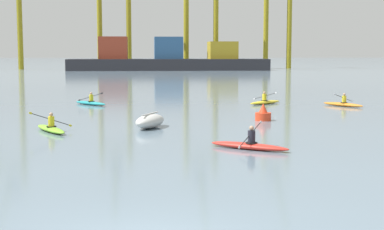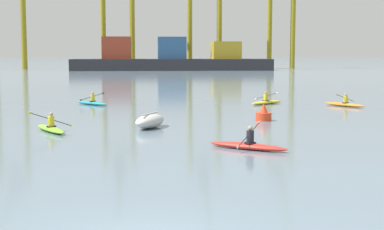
{
  "view_description": "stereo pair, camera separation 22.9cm",
  "coord_description": "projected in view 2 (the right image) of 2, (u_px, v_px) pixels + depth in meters",
  "views": [
    {
      "loc": [
        0.02,
        -10.8,
        3.85
      ],
      "look_at": [
        2.53,
        18.64,
        0.6
      ],
      "focal_mm": 53.41,
      "sensor_mm": 36.0,
      "label": 1
    },
    {
      "loc": [
        0.24,
        -10.82,
        3.85
      ],
      "look_at": [
        2.53,
        18.64,
        0.6
      ],
      "focal_mm": 53.41,
      "sensor_mm": 36.0,
      "label": 2
    }
  ],
  "objects": [
    {
      "name": "kayak_yellow",
      "position": [
        266.0,
        102.0,
        42.6
      ],
      "size": [
        3.0,
        2.63,
        0.97
      ],
      "color": "yellow",
      "rests_on": "ground"
    },
    {
      "name": "channel_buoy",
      "position": [
        264.0,
        114.0,
        32.28
      ],
      "size": [
        0.9,
        0.9,
        1.0
      ],
      "color": "red",
      "rests_on": "ground"
    },
    {
      "name": "kayak_teal",
      "position": [
        92.0,
        102.0,
        42.06
      ],
      "size": [
        2.75,
        2.91,
        0.95
      ],
      "color": "teal",
      "rests_on": "ground"
    },
    {
      "name": "kayak_red",
      "position": [
        248.0,
        145.0,
        22.71
      ],
      "size": [
        3.11,
        2.48,
        1.08
      ],
      "color": "red",
      "rests_on": "ground"
    },
    {
      "name": "kayak_orange",
      "position": [
        344.0,
        104.0,
        40.83
      ],
      "size": [
        2.38,
        3.17,
        0.98
      ],
      "color": "orange",
      "rests_on": "ground"
    },
    {
      "name": "container_barge",
      "position": [
        170.0,
        59.0,
        123.5
      ],
      "size": [
        42.93,
        9.21,
        7.17
      ],
      "color": "#28282D",
      "rests_on": "ground"
    },
    {
      "name": "kayak_lime",
      "position": [
        51.0,
        128.0,
        27.8
      ],
      "size": [
        2.14,
        3.28,
        1.06
      ],
      "color": "#7ABC2D",
      "rests_on": "ground"
    },
    {
      "name": "capsized_dinghy",
      "position": [
        150.0,
        121.0,
        29.16
      ],
      "size": [
        2.07,
        2.82,
        0.76
      ],
      "color": "beige",
      "rests_on": "ground"
    }
  ]
}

